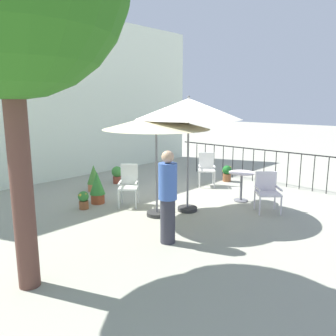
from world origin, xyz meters
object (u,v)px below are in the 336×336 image
object	(u,v)px
patio_umbrella_1	(156,123)
standing_person	(168,196)
patio_chair_2	(207,167)
potted_plant_3	(227,173)
potted_plant_1	(84,199)
potted_plant_4	(117,174)
potted_plant_0	(97,187)
cafe_table_0	(241,181)
patio_umbrella_0	(188,110)
patio_chair_1	(129,183)
potted_plant_2	(94,178)
patio_chair_0	(267,189)

from	to	relation	value
patio_umbrella_1	standing_person	world-z (taller)	patio_umbrella_1
patio_chair_2	potted_plant_3	bearing A→B (deg)	-10.28
patio_umbrella_1	potted_plant_1	xyz separation A→B (m)	(-0.80, 1.56, -1.76)
potted_plant_4	potted_plant_0	bearing A→B (deg)	-142.39
cafe_table_0	potted_plant_4	bearing A→B (deg)	103.23
patio_chair_2	cafe_table_0	bearing A→B (deg)	-114.38
patio_umbrella_0	potted_plant_4	xyz separation A→B (m)	(0.60, 3.21, -1.97)
potted_plant_1	patio_umbrella_1	bearing A→B (deg)	-62.82
standing_person	potted_plant_4	bearing A→B (deg)	61.69
potted_plant_0	cafe_table_0	bearing A→B (deg)	-44.68
patio_umbrella_1	potted_plant_3	xyz separation A→B (m)	(3.75, 0.65, -1.72)
patio_chair_1	potted_plant_4	size ratio (longest dim) A/B	1.88
potted_plant_0	potted_plant_4	size ratio (longest dim) A/B	1.51
patio_chair_2	potted_plant_1	xyz separation A→B (m)	(-3.69, 0.75, -0.33)
patio_chair_1	patio_chair_2	xyz separation A→B (m)	(2.78, -0.23, 0.01)
potted_plant_3	standing_person	size ratio (longest dim) A/B	0.30
patio_umbrella_0	cafe_table_0	xyz separation A→B (m)	(1.47, -0.50, -1.75)
cafe_table_0	potted_plant_2	bearing A→B (deg)	118.30
patio_umbrella_0	cafe_table_0	distance (m)	2.34
potted_plant_1	potted_plant_3	world-z (taller)	potted_plant_3
patio_umbrella_0	patio_chair_0	bearing A→B (deg)	-48.37
patio_chair_2	standing_person	distance (m)	4.26
patio_umbrella_1	potted_plant_2	xyz separation A→B (m)	(0.31, 2.70, -1.61)
patio_chair_1	patio_umbrella_0	bearing A→B (deg)	-65.73
patio_chair_1	potted_plant_4	distance (m)	2.26
patio_chair_0	potted_plant_4	bearing A→B (deg)	97.21
patio_chair_0	potted_plant_2	size ratio (longest dim) A/B	1.21
potted_plant_3	patio_umbrella_1	bearing A→B (deg)	-170.21
patio_umbrella_1	patio_chair_2	distance (m)	3.33
patio_chair_2	patio_umbrella_0	bearing A→B (deg)	-153.77
patio_umbrella_0	potted_plant_3	bearing A→B (deg)	16.83
cafe_table_0	potted_plant_3	world-z (taller)	cafe_table_0
cafe_table_0	potted_plant_4	world-z (taller)	cafe_table_0
patio_umbrella_0	cafe_table_0	world-z (taller)	patio_umbrella_0
patio_umbrella_0	patio_chair_1	world-z (taller)	patio_umbrella_0
patio_chair_0	potted_plant_0	size ratio (longest dim) A/B	1.13
patio_umbrella_0	standing_person	xyz separation A→B (m)	(-1.59, -0.86, -1.42)
patio_umbrella_0	standing_person	bearing A→B (deg)	-151.66
potted_plant_0	patio_chair_0	bearing A→B (deg)	-56.30
patio_umbrella_0	cafe_table_0	size ratio (longest dim) A/B	3.49
potted_plant_0	potted_plant_4	bearing A→B (deg)	37.61
patio_umbrella_1	standing_person	distance (m)	1.84
patio_chair_2	potted_plant_0	world-z (taller)	patio_chair_2
patio_chair_0	potted_plant_2	bearing A→B (deg)	110.09
patio_chair_1	patio_chair_2	world-z (taller)	patio_chair_1
patio_chair_1	standing_person	world-z (taller)	standing_person
patio_chair_1	potted_plant_0	size ratio (longest dim) A/B	1.24
patio_umbrella_0	potted_plant_3	world-z (taller)	patio_umbrella_0
potted_plant_1	potted_plant_0	bearing A→B (deg)	15.39
patio_umbrella_1	patio_chair_1	xyz separation A→B (m)	(0.12, 1.03, -1.45)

